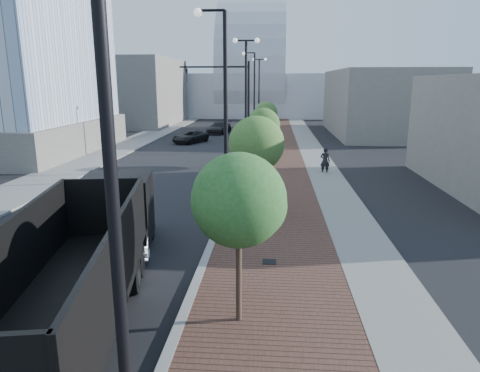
# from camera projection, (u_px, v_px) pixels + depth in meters

# --- Properties ---
(sidewalk) EXTENTS (7.00, 140.00, 0.12)m
(sidewalk) POSITION_uv_depth(u_px,v_px,m) (283.00, 143.00, 46.75)
(sidewalk) COLOR #4C2D23
(sidewalk) RESTS_ON ground
(concrete_strip) EXTENTS (2.40, 140.00, 0.13)m
(concrete_strip) POSITION_uv_depth(u_px,v_px,m) (308.00, 143.00, 46.54)
(concrete_strip) COLOR slate
(concrete_strip) RESTS_ON ground
(curb) EXTENTS (0.30, 140.00, 0.14)m
(curb) POSITION_uv_depth(u_px,v_px,m) (251.00, 143.00, 47.01)
(curb) COLOR gray
(curb) RESTS_ON ground
(west_sidewalk) EXTENTS (4.00, 140.00, 0.12)m
(west_sidewalk) POSITION_uv_depth(u_px,v_px,m) (135.00, 142.00, 48.01)
(west_sidewalk) COLOR slate
(west_sidewalk) RESTS_ON ground
(dump_truck) EXTENTS (4.86, 13.62, 3.47)m
(dump_truck) POSITION_uv_depth(u_px,v_px,m) (101.00, 245.00, 13.79)
(dump_truck) COLOR black
(dump_truck) RESTS_ON ground
(white_sedan) EXTENTS (2.68, 4.99, 1.56)m
(white_sedan) POSITION_uv_depth(u_px,v_px,m) (131.00, 227.00, 17.59)
(white_sedan) COLOR silver
(white_sedan) RESTS_ON ground
(dark_car_mid) EXTENTS (3.91, 5.23, 1.32)m
(dark_car_mid) POSITION_uv_depth(u_px,v_px,m) (190.00, 137.00, 47.43)
(dark_car_mid) COLOR black
(dark_car_mid) RESTS_ON ground
(dark_car_far) EXTENTS (3.20, 5.44, 1.48)m
(dark_car_far) POSITION_uv_depth(u_px,v_px,m) (219.00, 128.00, 55.86)
(dark_car_far) COLOR black
(dark_car_far) RESTS_ON ground
(pedestrian) EXTENTS (0.82, 0.67, 1.95)m
(pedestrian) POSITION_uv_depth(u_px,v_px,m) (325.00, 161.00, 31.18)
(pedestrian) COLOR black
(pedestrian) RESTS_ON ground
(streetlight_0) EXTENTS (1.72, 0.56, 9.28)m
(streetlight_0) POSITION_uv_depth(u_px,v_px,m) (115.00, 232.00, 5.16)
(streetlight_0) COLOR black
(streetlight_0) RESTS_ON ground
(streetlight_1) EXTENTS (1.44, 0.56, 9.21)m
(streetlight_1) POSITION_uv_depth(u_px,v_px,m) (223.00, 140.00, 16.90)
(streetlight_1) COLOR black
(streetlight_1) RESTS_ON ground
(streetlight_2) EXTENTS (1.72, 0.56, 9.28)m
(streetlight_2) POSITION_uv_depth(u_px,v_px,m) (246.00, 109.00, 28.41)
(streetlight_2) COLOR black
(streetlight_2) RESTS_ON ground
(streetlight_3) EXTENTS (1.44, 0.56, 9.21)m
(streetlight_3) POSITION_uv_depth(u_px,v_px,m) (253.00, 106.00, 40.15)
(streetlight_3) COLOR black
(streetlight_3) RESTS_ON ground
(streetlight_4) EXTENTS (1.72, 0.56, 9.28)m
(streetlight_4) POSITION_uv_depth(u_px,v_px,m) (259.00, 97.00, 51.66)
(streetlight_4) COLOR black
(streetlight_4) RESTS_ON ground
(traffic_mast) EXTENTS (5.09, 0.20, 8.00)m
(traffic_mast) POSITION_uv_depth(u_px,v_px,m) (236.00, 104.00, 31.34)
(traffic_mast) COLOR black
(traffic_mast) RESTS_ON ground
(tree_0) EXTENTS (2.53, 2.51, 4.83)m
(tree_0) POSITION_uv_depth(u_px,v_px,m) (241.00, 200.00, 11.21)
(tree_0) COLOR #382619
(tree_0) RESTS_ON ground
(tree_1) EXTENTS (2.85, 2.85, 4.92)m
(tree_1) POSITION_uv_depth(u_px,v_px,m) (257.00, 144.00, 21.89)
(tree_1) COLOR #382619
(tree_1) RESTS_ON ground
(tree_2) EXTENTS (2.69, 2.69, 4.61)m
(tree_2) POSITION_uv_depth(u_px,v_px,m) (263.00, 125.00, 33.56)
(tree_2) COLOR #382619
(tree_2) RESTS_ON ground
(tree_3) EXTENTS (2.43, 2.39, 4.58)m
(tree_3) POSITION_uv_depth(u_px,v_px,m) (266.00, 113.00, 45.16)
(tree_3) COLOR #382619
(tree_3) RESTS_ON ground
(convention_center) EXTENTS (50.00, 30.00, 50.00)m
(convention_center) POSITION_uv_depth(u_px,v_px,m) (253.00, 84.00, 89.36)
(convention_center) COLOR #A1A5AB
(convention_center) RESTS_ON ground
(commercial_block_nw) EXTENTS (14.00, 20.00, 10.00)m
(commercial_block_nw) POSITION_uv_depth(u_px,v_px,m) (130.00, 92.00, 66.75)
(commercial_block_nw) COLOR slate
(commercial_block_nw) RESTS_ON ground
(commercial_block_ne) EXTENTS (12.00, 22.00, 8.00)m
(commercial_block_ne) POSITION_uv_depth(u_px,v_px,m) (381.00, 102.00, 54.55)
(commercial_block_ne) COLOR slate
(commercial_block_ne) RESTS_ON ground
(utility_cover_1) EXTENTS (0.50, 0.50, 0.02)m
(utility_cover_1) POSITION_uv_depth(u_px,v_px,m) (269.00, 262.00, 15.81)
(utility_cover_1) COLOR black
(utility_cover_1) RESTS_ON sidewalk
(utility_cover_2) EXTENTS (0.50, 0.50, 0.02)m
(utility_cover_2) POSITION_uv_depth(u_px,v_px,m) (272.00, 189.00, 26.47)
(utility_cover_2) COLOR black
(utility_cover_2) RESTS_ON sidewalk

